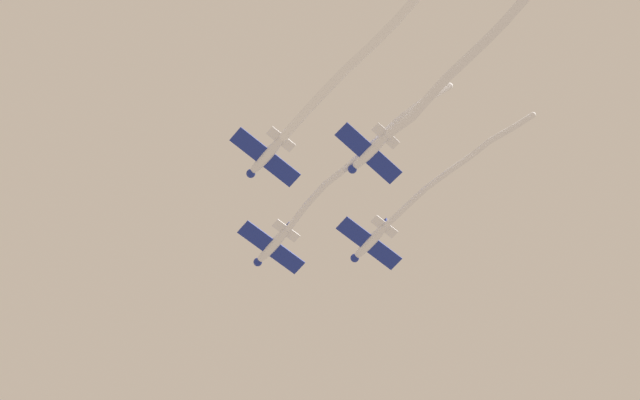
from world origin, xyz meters
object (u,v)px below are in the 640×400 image
object	(u,v)px
airplane_slot	(369,153)
airplane_right_wing	(370,243)
airplane_lead	(272,247)
airplane_left_wing	(266,157)

from	to	relation	value
airplane_slot	airplane_right_wing	bearing A→B (deg)	-44.83
airplane_right_wing	airplane_slot	xyz separation A→B (m)	(10.26, 1.12, -0.50)
airplane_right_wing	airplane_lead	bearing A→B (deg)	48.49
airplane_left_wing	airplane_right_wing	size ratio (longest dim) A/B	1.01
airplane_lead	airplane_slot	bearing A→B (deg)	-176.79
airplane_left_wing	airplane_slot	bearing A→B (deg)	-132.51
airplane_left_wing	airplane_slot	xyz separation A→B (m)	(-1.12, 10.25, 0.20)
airplane_lead	airplane_right_wing	distance (m)	10.32
airplane_left_wing	airplane_right_wing	world-z (taller)	airplane_right_wing
airplane_left_wing	airplane_right_wing	bearing A→B (deg)	-87.49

